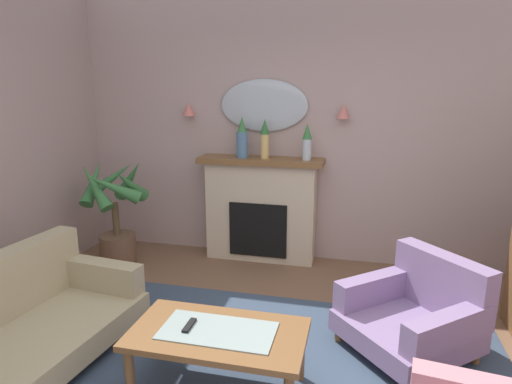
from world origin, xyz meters
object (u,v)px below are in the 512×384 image
mantel_vase_left (242,140)px  tv_remote (189,326)px  wall_sconce_left (189,109)px  floral_couch (11,329)px  fireplace (261,210)px  wall_sconce_right (343,112)px  mantel_vase_right (307,141)px  wall_mirror (264,106)px  armchair_in_corner (416,312)px  mantel_vase_centre (265,138)px  potted_plant_corner_palm (115,212)px  coffee_table (218,339)px

mantel_vase_left → tv_remote: size_ratio=2.74×
mantel_vase_left → wall_sconce_left: 0.73m
tv_remote → floral_couch: size_ratio=0.09×
fireplace → wall_sconce_right: 1.38m
fireplace → tv_remote: size_ratio=8.50×
fireplace → wall_sconce_left: (-0.85, 0.09, 1.09)m
mantel_vase_right → fireplace: bearing=176.8°
wall_mirror → wall_sconce_right: bearing=-3.4°
fireplace → armchair_in_corner: size_ratio=1.19×
mantel_vase_right → wall_mirror: 0.63m
wall_sconce_left → floral_couch: size_ratio=0.08×
mantel_vase_left → floral_couch: mantel_vase_left is taller
mantel_vase_left → mantel_vase_right: bearing=0.0°
wall_mirror → mantel_vase_right: bearing=-18.8°
mantel_vase_left → wall_sconce_left: size_ratio=3.13×
wall_sconce_left → wall_sconce_right: (1.70, 0.00, 0.00)m
mantel_vase_centre → floral_couch: (-1.24, -2.34, -1.06)m
mantel_vase_centre → mantel_vase_right: bearing=0.0°
tv_remote → fireplace: bearing=91.3°
mantel_vase_left → potted_plant_corner_palm: size_ratio=0.37×
mantel_vase_left → mantel_vase_centre: 0.25m
wall_sconce_left → tv_remote: (0.90, -2.34, -1.21)m
wall_mirror → floral_couch: size_ratio=0.54×
floral_couch → armchair_in_corner: bearing=18.7°
mantel_vase_left → armchair_in_corner: (1.71, -1.43, -1.05)m
armchair_in_corner → tv_remote: bearing=-151.3°
tv_remote → potted_plant_corner_palm: bearing=131.8°
mantel_vase_centre → wall_sconce_right: 0.86m
mantel_vase_right → wall_sconce_right: (0.35, 0.12, 0.30)m
mantel_vase_centre → wall_sconce_left: 0.95m
fireplace → tv_remote: bearing=-88.7°
armchair_in_corner → wall_sconce_right: bearing=113.2°
wall_sconce_left → tv_remote: size_ratio=0.88×
coffee_table → armchair_in_corner: armchair_in_corner is taller
mantel_vase_right → coffee_table: mantel_vase_right is taller
fireplace → tv_remote: 2.26m
mantel_vase_right → floral_couch: mantel_vase_right is taller
wall_mirror → armchair_in_corner: wall_mirror is taller
mantel_vase_left → tv_remote: bearing=-83.5°
wall_mirror → armchair_in_corner: bearing=-46.6°
wall_sconce_right → armchair_in_corner: bearing=-66.8°
wall_sconce_left → armchair_in_corner: bearing=-33.2°
mantel_vase_right → wall_mirror: bearing=161.2°
mantel_vase_right → tv_remote: bearing=-101.4°
mantel_vase_right → coffee_table: (-0.26, -2.22, -0.98)m
floral_couch → potted_plant_corner_palm: 1.88m
mantel_vase_right → wall_sconce_left: 1.39m
coffee_table → potted_plant_corner_palm: size_ratio=0.94×
wall_mirror → wall_sconce_right: size_ratio=6.86×
mantel_vase_left → mantel_vase_right: 0.70m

